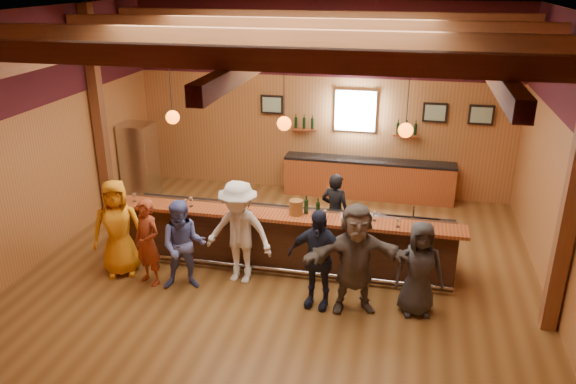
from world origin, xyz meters
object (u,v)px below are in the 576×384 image
bar_counter (287,237)px  stainless_fridge (140,161)px  customer_redvest (148,242)px  customer_brown (355,258)px  customer_white (239,233)px  bottle_a (306,206)px  customer_dark (419,269)px  bartender (335,212)px  back_bar_cabinet (368,179)px  customer_denim (183,245)px  customer_navy (317,259)px  customer_orange (118,228)px  ice_bucket (296,207)px

bar_counter → stainless_fridge: size_ratio=3.50×
customer_redvest → customer_brown: bearing=21.9°
customer_white → bottle_a: size_ratio=5.48×
stainless_fridge → customer_dark: size_ratio=1.15×
customer_redvest → bartender: same height
bar_counter → customer_dark: (2.36, -1.17, 0.26)m
back_bar_cabinet → customer_denim: bearing=-119.2°
back_bar_cabinet → stainless_fridge: 5.43m
customer_white → customer_dark: size_ratio=1.19×
bar_counter → customer_dark: bearing=-26.4°
customer_redvest → customer_dark: size_ratio=0.99×
customer_white → customer_navy: size_ratio=1.10×
stainless_fridge → customer_navy: bearing=-37.5°
bartender → customer_dark: bearing=144.2°
customer_redvest → customer_brown: size_ratio=0.85×
customer_white → bottle_a: (1.04, 0.63, 0.32)m
customer_denim → bottle_a: size_ratio=4.71×
customer_orange → customer_navy: bearing=-28.2°
customer_dark → bottle_a: (-1.97, 0.99, 0.46)m
customer_denim → customer_navy: 2.29m
customer_redvest → customer_denim: customer_denim is taller
customer_white → customer_navy: customer_white is taller
customer_navy → bartender: size_ratio=1.09×
customer_denim → customer_orange: bearing=154.6°
customer_orange → customer_denim: (1.31, -0.22, -0.09)m
customer_denim → customer_dark: customer_denim is taller
ice_bucket → back_bar_cabinet: bearing=75.8°
customer_redvest → bartender: bearing=57.1°
bar_counter → ice_bucket: size_ratio=24.09×
back_bar_cabinet → customer_redvest: 5.86m
ice_bucket → customer_denim: bearing=-150.2°
customer_brown → bottle_a: size_ratio=5.40×
stainless_fridge → customer_dark: bearing=-29.2°
back_bar_cabinet → customer_dark: bearing=-76.1°
stainless_fridge → customer_denim: stainless_fridge is taller
customer_denim → customer_navy: customer_navy is taller
bartender → back_bar_cabinet: bearing=-83.5°
bartender → ice_bucket: bearing=76.2°
bottle_a → customer_dark: bearing=-26.5°
customer_redvest → bottle_a: bearing=45.2°
back_bar_cabinet → customer_redvest: bearing=-124.9°
customer_redvest → customer_white: (1.50, 0.41, 0.15)m
bar_counter → customer_redvest: 2.50m
back_bar_cabinet → customer_redvest: (-3.34, -4.80, 0.30)m
customer_redvest → customer_navy: (2.94, -0.07, 0.07)m
customer_denim → customer_brown: bearing=-16.7°
bartender → ice_bucket: (-0.56, -1.02, 0.47)m
bottle_a → ice_bucket: bearing=-157.5°
customer_denim → customer_brown: 2.88m
customer_orange → customer_brown: size_ratio=0.97×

